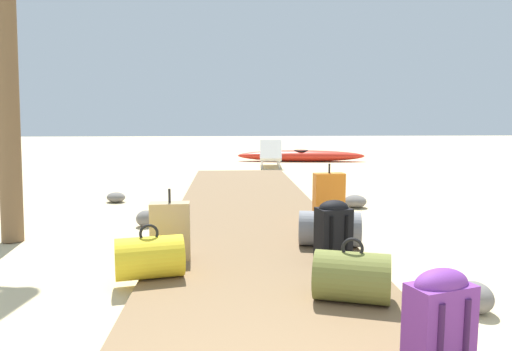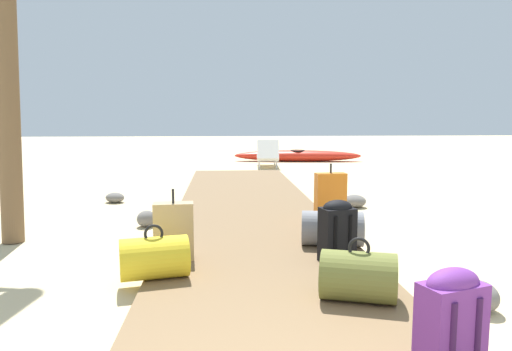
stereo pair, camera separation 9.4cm
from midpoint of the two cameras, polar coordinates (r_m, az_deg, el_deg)
The scene contains 15 objects.
ground_plane at distance 5.82m, azimuth 0.15°, elevation -7.37°, with size 60.00×60.00×0.00m, color #D1BA8C.
boardwalk at distance 6.87m, azimuth -0.41°, elevation -4.79°, with size 2.13×10.86×0.08m, color brown.
duffel_bag_olive at distance 3.69m, azimuth 12.14°, elevation -11.76°, with size 0.64×0.53×0.49m.
backpack_black at distance 4.56m, azimuth 9.86°, elevation -6.44°, with size 0.35×0.29×0.60m.
backpack_purple at distance 2.72m, azimuth 22.11°, elevation -16.19°, with size 0.37×0.28×0.61m.
duffel_bag_grey at distance 5.16m, azimuth 9.33°, elevation -6.30°, with size 0.70×0.49×0.48m.
suitcase_orange at distance 5.87m, azimuth 9.16°, elevation -3.07°, with size 0.38×0.19×0.81m.
duffel_bag_yellow at distance 4.20m, azimuth -12.01°, elevation -9.56°, with size 0.63×0.48×0.47m.
suitcase_tan at distance 4.67m, azimuth -9.67°, elevation -6.57°, with size 0.39×0.20×0.69m.
lounge_chair at distance 13.71m, azimuth 1.93°, elevation 2.36°, with size 0.70×1.56×0.81m.
kayak at distance 15.59m, azimuth 5.56°, elevation 2.37°, with size 4.19×1.13×0.37m.
rock_right_near at distance 7.83m, azimuth 12.16°, elevation -3.03°, with size 0.35×0.37×0.20m, color slate.
rock_left_mid at distance 6.51m, azimuth -12.69°, elevation -5.04°, with size 0.29×0.24×0.21m, color slate.
rock_left_near at distance 8.45m, azimuth -16.13°, elevation -2.52°, with size 0.28×0.34×0.17m, color slate.
rock_right_far at distance 4.03m, azimuth 25.36°, elevation -13.03°, with size 0.31×0.25×0.23m, color slate.
Camera 1 is at (-0.30, -1.29, 1.45)m, focal length 33.37 mm.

